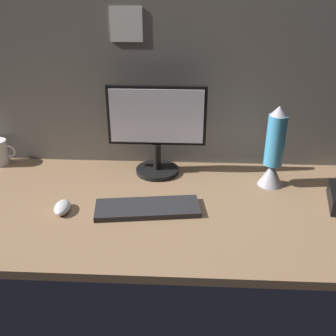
% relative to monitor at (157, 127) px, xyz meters
% --- Properties ---
extents(ground_plane, '(1.80, 0.80, 0.03)m').
position_rel_monitor_xyz_m(ground_plane, '(-0.03, -0.25, -0.22)').
color(ground_plane, '#8C6B4C').
extents(cubicle_wall_back, '(1.80, 0.06, 0.78)m').
position_rel_monitor_xyz_m(cubicle_wall_back, '(-0.03, 0.12, 0.19)').
color(cubicle_wall_back, slate).
rests_on(cubicle_wall_back, ground_plane).
extents(monitor, '(0.40, 0.18, 0.37)m').
position_rel_monitor_xyz_m(monitor, '(0.00, 0.00, 0.00)').
color(monitor, black).
rests_on(monitor, ground_plane).
extents(keyboard, '(0.38, 0.18, 0.02)m').
position_rel_monitor_xyz_m(keyboard, '(-0.01, -0.31, -0.19)').
color(keyboard, '#262628').
rests_on(keyboard, ground_plane).
extents(mouse, '(0.06, 0.10, 0.03)m').
position_rel_monitor_xyz_m(mouse, '(-0.31, -0.33, -0.19)').
color(mouse, silver).
rests_on(mouse, ground_plane).
extents(lava_lamp, '(0.10, 0.10, 0.33)m').
position_rel_monitor_xyz_m(lava_lamp, '(0.46, -0.09, -0.07)').
color(lava_lamp, '#A5A5AD').
rests_on(lava_lamp, ground_plane).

